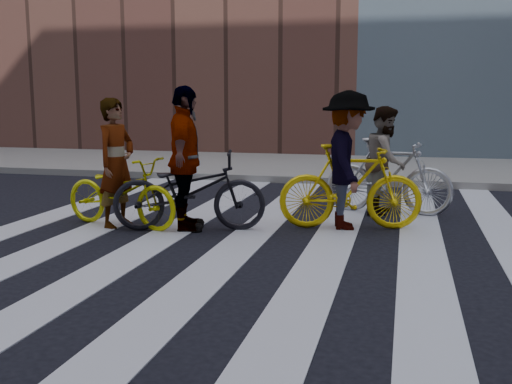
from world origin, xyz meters
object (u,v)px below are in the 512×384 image
at_px(rider_left, 116,163).
at_px(rider_right, 348,161).
at_px(rider_rear, 185,159).
at_px(bike_yellow_right, 351,187).
at_px(bike_dark_rear, 189,191).
at_px(rider_mid, 386,160).
at_px(bike_yellow_left, 121,192).
at_px(bike_silver_mid, 388,176).

relative_size(rider_left, rider_right, 0.95).
bearing_deg(rider_rear, bike_yellow_right, -88.68).
xyz_separation_m(bike_dark_rear, rider_right, (2.10, 0.63, 0.41)).
bearing_deg(rider_mid, bike_dark_rear, 133.74).
distance_m(rider_right, rider_rear, 2.24).
xyz_separation_m(bike_yellow_left, rider_mid, (3.59, 1.90, 0.35)).
bearing_deg(rider_right, rider_left, 91.15).
xyz_separation_m(rider_mid, rider_rear, (-2.62, -1.88, 0.15)).
bearing_deg(bike_silver_mid, rider_right, 164.74).
bearing_deg(bike_silver_mid, rider_rear, 132.70).
distance_m(bike_dark_rear, rider_mid, 3.20).
xyz_separation_m(bike_silver_mid, rider_left, (-3.69, -1.90, 0.31)).
relative_size(bike_yellow_right, rider_rear, 1.00).
relative_size(bike_silver_mid, rider_rear, 1.00).
bearing_deg(bike_silver_mid, bike_yellow_right, 166.72).
distance_m(bike_silver_mid, bike_dark_rear, 3.23).
bearing_deg(rider_left, rider_right, -64.63).
xyz_separation_m(rider_left, rider_mid, (3.64, 1.90, -0.07)).
distance_m(bike_silver_mid, rider_rear, 3.29).
xyz_separation_m(bike_yellow_left, rider_left, (-0.05, 0.00, 0.41)).
height_order(bike_yellow_right, rider_mid, rider_mid).
relative_size(bike_silver_mid, rider_left, 1.09).
xyz_separation_m(bike_silver_mid, rider_rear, (-2.67, -1.88, 0.40)).
height_order(bike_dark_rear, rider_rear, rider_rear).
relative_size(bike_yellow_right, rider_left, 1.09).
height_order(bike_yellow_right, bike_dark_rear, bike_yellow_right).
distance_m(bike_dark_rear, rider_rear, 0.44).
xyz_separation_m(rider_left, rider_rear, (1.02, 0.02, 0.08)).
bearing_deg(bike_dark_rear, rider_right, -87.95).
xyz_separation_m(bike_yellow_right, rider_rear, (-2.20, -0.63, 0.40)).
bearing_deg(bike_yellow_right, bike_dark_rear, 95.94).
bearing_deg(rider_mid, rider_left, 125.11).
bearing_deg(bike_yellow_right, bike_silver_mid, -31.31).
distance_m(rider_left, rider_right, 3.23).
bearing_deg(rider_left, rider_mid, -48.71).
bearing_deg(rider_mid, bike_silver_mid, -82.37).
relative_size(bike_yellow_left, rider_mid, 1.12).
bearing_deg(rider_mid, bike_yellow_left, 125.43).
height_order(bike_yellow_left, rider_rear, rider_rear).
xyz_separation_m(bike_silver_mid, bike_dark_rear, (-2.62, -1.88, -0.04)).
bearing_deg(rider_left, rider_rear, -75.20).
xyz_separation_m(bike_yellow_right, bike_dark_rear, (-2.15, -0.63, -0.04)).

